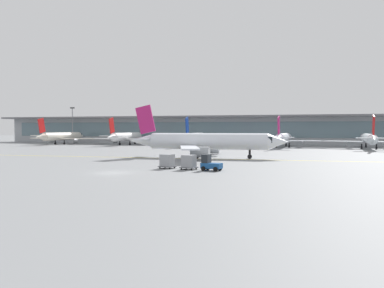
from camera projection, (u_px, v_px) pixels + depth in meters
The scene contains 13 objects.
ground_plane at pixel (112, 173), 49.48m from camera, with size 400.00×400.00×0.00m, color gray.
taxiway_centreline_stripe at pixel (206, 159), 71.76m from camera, with size 110.00×0.36×0.01m, color yellow.
terminal_concourse at pixel (242, 130), 135.37m from camera, with size 186.25×11.00×9.60m.
gate_airplane_0 at pixel (62, 136), 135.13m from camera, with size 24.36×26.11×8.67m.
gate_airplane_1 at pixel (126, 137), 129.84m from camera, with size 24.35×26.16×8.67m.
gate_airplane_2 at pixel (195, 137), 122.30m from camera, with size 24.30×26.20×8.67m.
gate_airplane_3 at pixel (283, 138), 113.10m from camera, with size 24.34×26.17×8.67m.
gate_airplane_4 at pixel (369, 139), 105.26m from camera, with size 24.36×26.13×8.67m.
taxiing_regional_jet at pixel (206, 142), 73.64m from camera, with size 29.96×27.80×9.92m.
baggage_tug at pixel (210, 164), 51.96m from camera, with size 2.79×1.97×2.10m.
cargo_dolly_lead at pixel (189, 162), 53.32m from camera, with size 2.33×1.92×1.94m.
cargo_dolly_trailing at pixel (167, 161), 54.79m from camera, with size 2.33×1.92×1.94m.
apron_light_mast_0 at pixel (73, 123), 147.73m from camera, with size 1.80×0.36×13.08m.
Camera 1 is at (23.90, -44.21, 5.56)m, focal length 37.63 mm.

